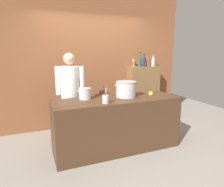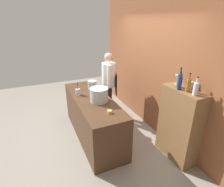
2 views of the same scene
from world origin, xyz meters
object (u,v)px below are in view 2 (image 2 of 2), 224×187
(stockpot_large, at_px, (99,95))
(spice_tin_cream, at_px, (191,85))
(butter_jar, at_px, (110,112))
(wine_glass_wide, at_px, (177,78))
(wine_bottle_amber, at_px, (188,85))
(chef, at_px, (109,81))
(utensil_crock, at_px, (78,92))
(wine_bottle_green, at_px, (179,80))
(wine_bottle_cobalt, at_px, (180,83))
(stockpot_small, at_px, (92,85))
(wine_bottle_clear, at_px, (196,89))

(stockpot_large, bearing_deg, spice_tin_cream, 49.58)
(butter_jar, xyz_separation_m, wine_glass_wide, (0.25, 1.16, 0.53))
(wine_bottle_amber, distance_m, wine_glass_wide, 0.35)
(chef, height_order, wine_glass_wide, chef)
(chef, xyz_separation_m, utensil_crock, (0.37, -0.87, 0.01))
(wine_bottle_green, distance_m, spice_tin_cream, 0.19)
(butter_jar, relative_size, wine_bottle_cobalt, 0.27)
(stockpot_small, distance_m, wine_glass_wide, 1.87)
(stockpot_large, relative_size, spice_tin_cream, 3.42)
(stockpot_small, height_order, butter_jar, stockpot_small)
(chef, xyz_separation_m, wine_bottle_clear, (2.11, 0.49, 0.48))
(wine_bottle_cobalt, height_order, wine_glass_wide, wine_bottle_cobalt)
(chef, xyz_separation_m, wine_bottle_green, (1.75, 0.51, 0.49))
(wine_bottle_clear, height_order, wine_bottle_green, wine_bottle_green)
(butter_jar, bearing_deg, chef, 157.15)
(wine_bottle_cobalt, relative_size, wine_bottle_amber, 1.00)
(spice_tin_cream, bearing_deg, wine_glass_wide, -169.56)
(stockpot_small, bearing_deg, wine_bottle_clear, 26.35)
(stockpot_small, relative_size, wine_bottle_clear, 0.95)
(chef, relative_size, stockpot_small, 6.10)
(wine_bottle_clear, bearing_deg, stockpot_large, -139.59)
(stockpot_large, bearing_deg, butter_jar, -0.19)
(utensil_crock, xyz_separation_m, wine_bottle_amber, (1.59, 1.37, 0.47))
(utensil_crock, distance_m, wine_bottle_amber, 2.15)
(stockpot_large, relative_size, wine_bottle_cobalt, 1.39)
(butter_jar, height_order, wine_bottle_green, wine_bottle_green)
(chef, height_order, wine_bottle_cobalt, chef)
(stockpot_large, xyz_separation_m, butter_jar, (0.52, -0.00, -0.11))
(wine_bottle_green, height_order, wine_glass_wide, wine_bottle_green)
(utensil_crock, distance_m, wine_bottle_cobalt, 2.02)
(stockpot_small, distance_m, wine_bottle_green, 1.94)
(wine_bottle_green, bearing_deg, wine_bottle_clear, -3.56)
(wine_bottle_amber, bearing_deg, wine_glass_wide, 166.25)
(wine_bottle_amber, xyz_separation_m, spice_tin_cream, (-0.07, 0.13, -0.05))
(butter_jar, relative_size, wine_bottle_clear, 0.29)
(stockpot_small, distance_m, spice_tin_cream, 2.10)
(chef, height_order, butter_jar, chef)
(chef, relative_size, utensil_crock, 6.03)
(butter_jar, height_order, wine_bottle_clear, wine_bottle_clear)
(stockpot_large, xyz_separation_m, wine_bottle_amber, (1.10, 1.08, 0.41))
(wine_bottle_cobalt, distance_m, wine_glass_wide, 0.25)
(chef, bearing_deg, stockpot_small, 127.64)
(utensil_crock, height_order, butter_jar, utensil_crock)
(chef, distance_m, wine_bottle_green, 1.89)
(stockpot_large, height_order, spice_tin_cream, spice_tin_cream)
(chef, height_order, stockpot_small, chef)
(wine_bottle_green, bearing_deg, stockpot_small, -148.19)
(wine_bottle_cobalt, distance_m, spice_tin_cream, 0.20)
(chef, bearing_deg, wine_bottle_green, -143.56)
(stockpot_large, height_order, wine_bottle_amber, wine_bottle_amber)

